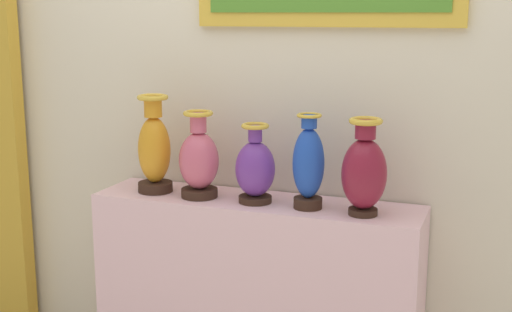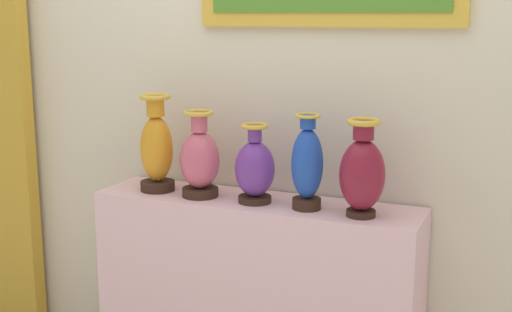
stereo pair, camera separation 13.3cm
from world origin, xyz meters
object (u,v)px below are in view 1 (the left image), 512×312
at_px(vase_amber, 154,149).
at_px(vase_sapphire, 308,165).
at_px(vase_rose, 199,161).
at_px(vase_burgundy, 364,171).
at_px(vase_violet, 255,169).

bearing_deg(vase_amber, vase_sapphire, -1.35).
relative_size(vase_rose, vase_burgundy, 0.97).
xyz_separation_m(vase_amber, vase_burgundy, (0.95, -0.03, -0.02)).
bearing_deg(vase_violet, vase_sapphire, -1.77).
xyz_separation_m(vase_amber, vase_rose, (0.22, -0.01, -0.03)).
distance_m(vase_rose, vase_sapphire, 0.49).
height_order(vase_rose, vase_sapphire, vase_sapphire).
bearing_deg(vase_rose, vase_amber, 176.44).
height_order(vase_amber, vase_sapphire, vase_amber).
bearing_deg(vase_sapphire, vase_burgundy, -3.95).
distance_m(vase_amber, vase_rose, 0.23).
bearing_deg(vase_sapphire, vase_rose, 179.65).
xyz_separation_m(vase_violet, vase_burgundy, (0.47, -0.02, 0.03)).
relative_size(vase_rose, vase_sapphire, 0.96).
relative_size(vase_amber, vase_sapphire, 1.11).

